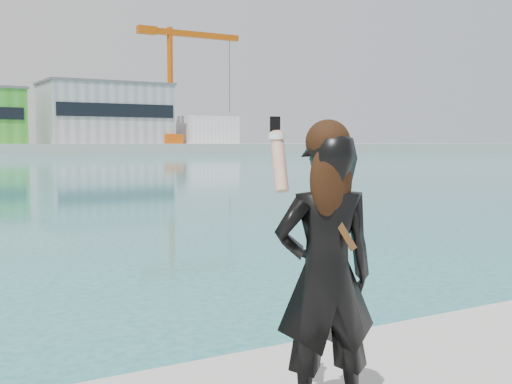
# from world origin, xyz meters

# --- Properties ---
(warehouse_grey_right) EXTENTS (25.50, 15.35, 12.50)m
(warehouse_grey_right) POSITION_xyz_m (40.00, 127.98, 8.26)
(warehouse_grey_right) COLOR gray
(warehouse_grey_right) RESTS_ON far_quay
(ancillary_shed) EXTENTS (12.00, 10.00, 6.00)m
(ancillary_shed) POSITION_xyz_m (62.00, 126.00, 5.00)
(ancillary_shed) COLOR silver
(ancillary_shed) RESTS_ON far_quay
(dock_crane) EXTENTS (23.00, 4.00, 24.00)m
(dock_crane) POSITION_xyz_m (53.20, 122.00, 15.07)
(dock_crane) COLOR #DD570D
(dock_crane) RESTS_ON far_quay
(flagpole_right) EXTENTS (1.28, 0.16, 8.00)m
(flagpole_right) POSITION_xyz_m (22.09, 121.00, 6.54)
(flagpole_right) COLOR silver
(flagpole_right) RESTS_ON far_quay
(woman) EXTENTS (0.62, 0.50, 1.57)m
(woman) POSITION_xyz_m (0.63, -0.14, 1.59)
(woman) COLOR black
(woman) RESTS_ON near_quay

